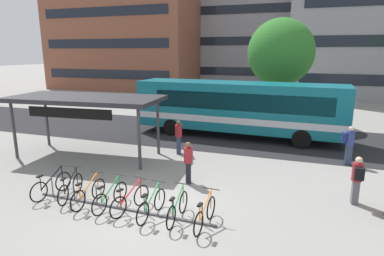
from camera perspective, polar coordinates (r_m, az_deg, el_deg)
ground at (r=10.71m, az=-6.71°, el=-14.14°), size 200.00×200.00×0.00m
bus_lane_asphalt at (r=19.61m, az=5.87°, el=-1.29°), size 80.00×7.20×0.01m
city_bus at (r=19.12m, az=7.86°, el=3.71°), size 12.12×3.08×3.20m
bike_rack at (r=10.87m, az=-12.43°, el=-13.39°), size 6.38×0.22×0.70m
parked_bicycle_black_0 at (r=12.40m, az=-23.57°, el=-9.32°), size 0.52×1.71×0.99m
parked_bicycle_black_1 at (r=11.96m, az=-20.64°, el=-9.89°), size 0.55×1.70×0.99m
parked_bicycle_orange_2 at (r=11.33m, az=-17.80°, el=-10.98°), size 0.52×1.72×0.99m
parked_bicycle_green_3 at (r=10.88m, az=-14.25°, el=-11.77°), size 0.52×1.72×0.99m
parked_bicycle_red_4 at (r=10.54m, az=-10.86°, el=-12.44°), size 0.62×1.68×0.99m
parked_bicycle_green_5 at (r=10.13m, az=-7.15°, el=-13.41°), size 0.52×1.72×0.99m
parked_bicycle_green_6 at (r=9.88m, az=-2.58°, el=-14.04°), size 0.52×1.72×0.99m
parked_bicycle_orange_7 at (r=9.56m, az=2.31°, el=-15.04°), size 0.52×1.72×0.99m
transit_shelter at (r=15.89m, az=-18.40°, el=4.65°), size 7.32×3.64×2.89m
commuter_navy_pack_0 at (r=15.82m, az=25.97°, el=-2.34°), size 0.54×0.36×1.77m
commuter_maroon_pack_1 at (r=15.85m, az=-2.37°, el=-1.15°), size 0.44×0.58×1.68m
commuter_black_pack_2 at (r=12.29m, az=-0.67°, el=-5.57°), size 0.48×0.60×1.64m
commuter_black_pack_3 at (r=11.92m, az=27.14°, el=-7.77°), size 0.36×0.53×1.63m
street_tree_0 at (r=24.01m, az=15.40°, el=12.73°), size 4.59×4.59×7.22m
building_left_wing at (r=47.51m, az=-11.13°, el=18.28°), size 19.28×12.27×18.47m
building_centre_block at (r=50.85m, az=10.27°, el=16.45°), size 19.01×13.34×15.80m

